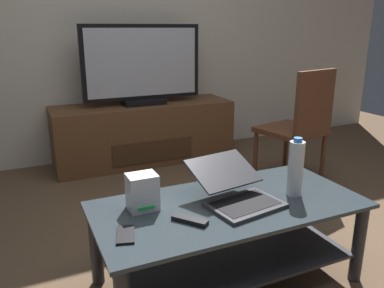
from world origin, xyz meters
name	(u,v)px	position (x,y,z in m)	size (l,w,h in m)	color
ground_plane	(234,274)	(0.00, 0.00, 0.00)	(7.68, 7.68, 0.00)	brown
back_wall	(115,7)	(0.00, 2.23, 1.40)	(6.40, 0.12, 2.80)	beige
coffee_table	(228,228)	(-0.06, -0.03, 0.29)	(1.28, 0.61, 0.43)	#2D383D
media_cabinet	(144,133)	(0.14, 1.91, 0.27)	(1.65, 0.51, 0.55)	brown
television	(143,67)	(0.14, 1.89, 0.89)	(1.08, 0.20, 0.70)	black
dining_chair	(300,123)	(1.06, 0.83, 0.51)	(0.52, 0.52, 0.93)	#59331E
laptop	(236,191)	(-0.02, -0.03, 0.49)	(0.39, 0.44, 0.18)	#333338
router_box	(142,192)	(-0.45, 0.08, 0.51)	(0.13, 0.11, 0.17)	silver
water_bottle_near	(296,168)	(0.28, -0.08, 0.57)	(0.07, 0.07, 0.29)	silver
cell_phone	(126,235)	(-0.58, -0.12, 0.43)	(0.07, 0.14, 0.01)	black
tv_remote	(190,220)	(-0.30, -0.12, 0.44)	(0.04, 0.16, 0.02)	black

